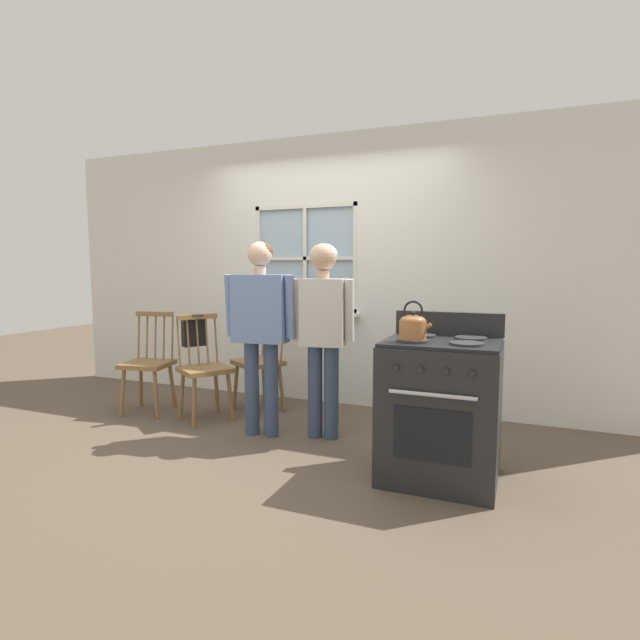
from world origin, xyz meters
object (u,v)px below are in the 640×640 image
at_px(chair_near_wall, 260,363).
at_px(kettle, 413,326).
at_px(person_teen_center, 323,321).
at_px(handbag, 194,332).
at_px(chair_center_cluster, 148,365).
at_px(person_elderly_left, 261,319).
at_px(chair_by_window, 204,370).
at_px(potted_plant, 309,304).
at_px(stove, 440,408).

height_order(chair_near_wall, kettle, kettle).
xyz_separation_m(person_teen_center, handbag, (-1.38, 0.17, -0.18)).
height_order(chair_center_cluster, handbag, same).
bearing_deg(person_teen_center, handbag, 164.31).
height_order(chair_near_wall, chair_center_cluster, same).
distance_m(person_elderly_left, handbag, 0.95).
height_order(chair_by_window, chair_near_wall, same).
height_order(potted_plant, handbag, potted_plant).
bearing_deg(chair_center_cluster, person_teen_center, -13.02).
height_order(chair_by_window, person_elderly_left, person_elderly_left).
height_order(person_elderly_left, stove, person_elderly_left).
distance_m(person_teen_center, stove, 1.21).
bearing_deg(chair_by_window, kettle, -73.37).
distance_m(chair_near_wall, stove, 2.12).
bearing_deg(potted_plant, stove, -42.19).
height_order(chair_by_window, chair_center_cluster, same).
bearing_deg(potted_plant, kettle, -47.99).
xyz_separation_m(person_elderly_left, person_teen_center, (0.50, 0.13, -0.01)).
bearing_deg(person_elderly_left, handbag, 154.80).
bearing_deg(chair_by_window, chair_center_cluster, 122.75).
bearing_deg(chair_center_cluster, handbag, 3.54).
xyz_separation_m(kettle, potted_plant, (-1.38, 1.53, -0.00)).
relative_size(chair_center_cluster, handbag, 3.12).
height_order(kettle, handbag, kettle).
xyz_separation_m(stove, kettle, (-0.16, -0.13, 0.55)).
bearing_deg(handbag, kettle, -18.53).
relative_size(chair_near_wall, person_elderly_left, 0.60).
height_order(chair_by_window, potted_plant, potted_plant).
bearing_deg(kettle, stove, 38.59).
distance_m(person_elderly_left, kettle, 1.41).
xyz_separation_m(stove, potted_plant, (-1.54, 1.40, 0.55)).
distance_m(stove, handbag, 2.48).
relative_size(chair_near_wall, stove, 0.88).
relative_size(chair_by_window, chair_near_wall, 1.00).
bearing_deg(person_teen_center, potted_plant, 110.61).
distance_m(chair_by_window, chair_center_cluster, 0.65).
bearing_deg(kettle, person_teen_center, 145.69).
xyz_separation_m(chair_by_window, person_teen_center, (1.18, -0.04, 0.51)).
bearing_deg(chair_center_cluster, stove, -21.33).
relative_size(stove, handbag, 3.53).
distance_m(chair_center_cluster, kettle, 2.80).
height_order(person_teen_center, kettle, person_teen_center).
relative_size(chair_by_window, stove, 0.88).
height_order(stove, kettle, kettle).
relative_size(chair_center_cluster, person_teen_center, 0.61).
height_order(stove, potted_plant, potted_plant).
xyz_separation_m(person_teen_center, potted_plant, (-0.54, 0.95, 0.06)).
distance_m(person_elderly_left, stove, 1.61).
relative_size(chair_near_wall, potted_plant, 3.81).
relative_size(person_elderly_left, handbag, 5.21).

